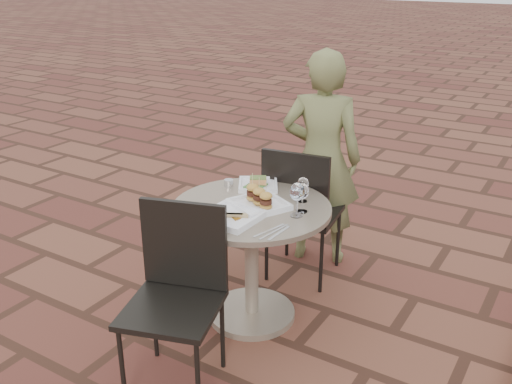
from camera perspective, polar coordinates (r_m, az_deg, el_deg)
The scene contains 13 objects.
ground at distance 3.49m, azimuth -2.18°, elevation -12.98°, with size 60.00×60.00×0.00m, color brown.
cafe_table at distance 3.30m, azimuth -0.44°, elevation -5.31°, with size 0.90×0.90×0.73m.
chair_far at distance 3.68m, azimuth 4.41°, elevation -1.25°, with size 0.49×0.49×0.93m.
chair_near at distance 2.85m, azimuth -7.81°, elevation -8.85°, with size 0.55×0.55×0.93m.
diner at distance 3.92m, azimuth 6.55°, elevation 3.29°, with size 0.55×0.36×1.50m, color brown.
plate_salmon at distance 3.46m, azimuth 0.19°, elevation 0.80°, with size 0.32×0.32×0.06m.
plate_sliders at distance 3.17m, azimuth 0.31°, elevation -0.87°, with size 0.37×0.37×0.18m.
plate_tuna at distance 3.03m, azimuth -2.50°, elevation -2.43°, with size 0.30×0.30×0.03m.
wine_glass_right at distance 3.03m, azimuth 4.13°, elevation -0.08°, with size 0.08×0.08×0.19m.
wine_glass_mid at distance 3.23m, azimuth 4.73°, elevation 0.77°, with size 0.06×0.06×0.15m.
wine_glass_far at distance 3.09m, azimuth 4.68°, elevation 0.00°, with size 0.07×0.07×0.17m.
steel_ramekin at distance 3.47m, azimuth -2.74°, elevation 0.92°, with size 0.06×0.06×0.04m, color silver.
cutlery_set at distance 2.89m, azimuth 1.82°, elevation -4.00°, with size 0.10×0.23×0.00m, color silver, non-canonical shape.
Camera 1 is at (1.61, -2.36, 2.00)m, focal length 40.00 mm.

